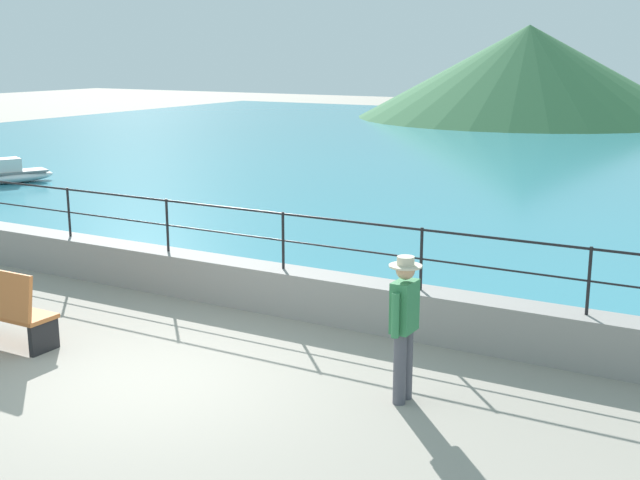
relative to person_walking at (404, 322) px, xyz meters
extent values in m
plane|color=gray|center=(-2.99, -1.04, -0.98)|extent=(120.00, 120.00, 0.00)
cube|color=gray|center=(-2.99, 2.16, -0.63)|extent=(20.00, 0.56, 0.70)
cylinder|color=black|center=(-7.59, 2.16, 0.17)|extent=(0.04, 0.04, 0.90)
cylinder|color=black|center=(-5.29, 2.16, 0.17)|extent=(0.04, 0.04, 0.90)
cylinder|color=black|center=(-2.99, 2.16, 0.17)|extent=(0.04, 0.04, 0.90)
cylinder|color=black|center=(-0.69, 2.16, 0.17)|extent=(0.04, 0.04, 0.90)
cylinder|color=black|center=(1.61, 2.16, 0.17)|extent=(0.04, 0.04, 0.90)
cylinder|color=black|center=(-2.99, 2.16, 0.59)|extent=(18.40, 0.04, 0.04)
cylinder|color=black|center=(-2.99, 2.16, 0.17)|extent=(18.40, 0.03, 0.03)
cube|color=teal|center=(-2.99, 24.80, -0.95)|extent=(64.00, 44.32, 0.06)
cone|color=#33663D|center=(-10.20, 41.31, 1.79)|extent=(20.49, 20.49, 5.53)
cube|color=#B76633|center=(-5.68, -0.96, -0.52)|extent=(1.70, 0.53, 0.06)
cube|color=black|center=(-4.89, -0.95, -0.76)|extent=(0.08, 0.47, 0.43)
cylinder|color=#4C4C56|center=(0.00, 0.09, -0.55)|extent=(0.15, 0.15, 0.86)
cylinder|color=#4C4C56|center=(0.00, -0.09, -0.55)|extent=(0.15, 0.15, 0.86)
cube|color=#337F4C|center=(0.00, 0.00, 0.18)|extent=(0.23, 0.36, 0.60)
cylinder|color=#337F4C|center=(0.01, 0.24, 0.14)|extent=(0.09, 0.09, 0.52)
cylinder|color=#337F4C|center=(-0.01, -0.24, 0.14)|extent=(0.09, 0.09, 0.52)
sphere|color=tan|center=(0.00, 0.00, 0.61)|extent=(0.22, 0.22, 0.22)
cylinder|color=beige|center=(0.00, 0.00, 0.66)|extent=(0.38, 0.38, 0.02)
cylinder|color=beige|center=(0.00, 0.00, 0.72)|extent=(0.20, 0.20, 0.10)
ellipsoid|color=white|center=(-16.86, 8.73, -0.74)|extent=(1.80, 2.46, 0.36)
cube|color=gray|center=(-16.86, 8.73, -0.59)|extent=(1.48, 1.99, 0.06)
cube|color=silver|center=(-16.96, 8.50, -0.36)|extent=(0.91, 0.99, 0.40)
camera|label=1|loc=(3.54, -8.20, 3.03)|focal=45.64mm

